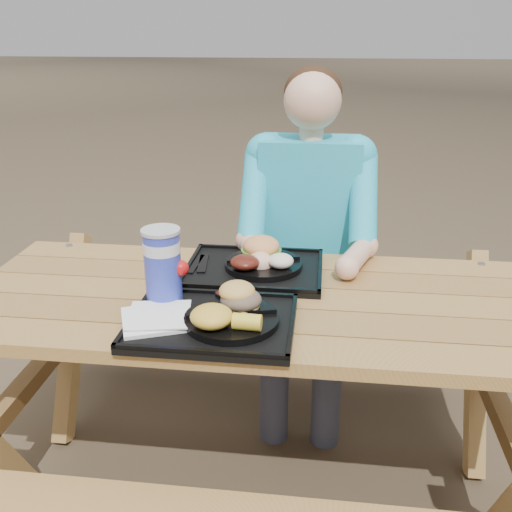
# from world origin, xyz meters

# --- Properties ---
(ground) EXTENTS (60.00, 60.00, 0.00)m
(ground) POSITION_xyz_m (0.00, 0.00, 0.00)
(ground) COLOR #999999
(ground) RESTS_ON ground
(picnic_table) EXTENTS (1.80, 1.49, 0.75)m
(picnic_table) POSITION_xyz_m (0.00, 0.00, 0.38)
(picnic_table) COLOR #999999
(picnic_table) RESTS_ON ground
(tray_near) EXTENTS (0.45, 0.35, 0.02)m
(tray_near) POSITION_xyz_m (-0.10, -0.21, 0.76)
(tray_near) COLOR black
(tray_near) RESTS_ON picnic_table
(tray_far) EXTENTS (0.45, 0.35, 0.02)m
(tray_far) POSITION_xyz_m (-0.03, 0.17, 0.76)
(tray_far) COLOR black
(tray_far) RESTS_ON picnic_table
(plate_near) EXTENTS (0.26, 0.26, 0.02)m
(plate_near) POSITION_xyz_m (-0.04, -0.22, 0.78)
(plate_near) COLOR black
(plate_near) RESTS_ON tray_near
(plate_far) EXTENTS (0.26, 0.26, 0.02)m
(plate_far) POSITION_xyz_m (0.00, 0.18, 0.78)
(plate_far) COLOR black
(plate_far) RESTS_ON tray_far
(napkin_stack) EXTENTS (0.22, 0.22, 0.02)m
(napkin_stack) POSITION_xyz_m (-0.25, -0.24, 0.78)
(napkin_stack) COLOR white
(napkin_stack) RESTS_ON tray_near
(soda_cup) EXTENTS (0.10, 0.10, 0.21)m
(soda_cup) POSITION_xyz_m (-0.26, -0.11, 0.88)
(soda_cup) COLOR #1727AE
(soda_cup) RESTS_ON tray_near
(condiment_bbq) EXTENTS (0.05, 0.05, 0.03)m
(condiment_bbq) POSITION_xyz_m (-0.09, -0.09, 0.78)
(condiment_bbq) COLOR #320905
(condiment_bbq) RESTS_ON tray_near
(condiment_mustard) EXTENTS (0.04, 0.04, 0.03)m
(condiment_mustard) POSITION_xyz_m (-0.04, -0.08, 0.78)
(condiment_mustard) COLOR gold
(condiment_mustard) RESTS_ON tray_near
(sandwich) EXTENTS (0.11, 0.11, 0.11)m
(sandwich) POSITION_xyz_m (-0.02, -0.16, 0.85)
(sandwich) COLOR #E0AB4F
(sandwich) RESTS_ON plate_near
(mac_cheese) EXTENTS (0.11, 0.11, 0.06)m
(mac_cheese) POSITION_xyz_m (-0.08, -0.28, 0.82)
(mac_cheese) COLOR yellow
(mac_cheese) RESTS_ON plate_near
(corn_cob) EXTENTS (0.08, 0.08, 0.04)m
(corn_cob) POSITION_xyz_m (0.01, -0.29, 0.81)
(corn_cob) COLOR yellow
(corn_cob) RESTS_ON plate_near
(cutlery_far) EXTENTS (0.05, 0.16, 0.01)m
(cutlery_far) POSITION_xyz_m (-0.20, 0.18, 0.77)
(cutlery_far) COLOR black
(cutlery_far) RESTS_ON tray_far
(burger) EXTENTS (0.13, 0.13, 0.11)m
(burger) POSITION_xyz_m (-0.01, 0.21, 0.85)
(burger) COLOR #F59D56
(burger) RESTS_ON plate_far
(baked_beans) EXTENTS (0.10, 0.10, 0.04)m
(baked_beans) POSITION_xyz_m (-0.05, 0.11, 0.81)
(baked_beans) COLOR #531910
(baked_beans) RESTS_ON plate_far
(potato_salad) EXTENTS (0.08, 0.08, 0.05)m
(potato_salad) POSITION_xyz_m (0.07, 0.13, 0.81)
(potato_salad) COLOR white
(potato_salad) RESTS_ON plate_far
(diner) EXTENTS (0.48, 0.84, 1.28)m
(diner) POSITION_xyz_m (0.14, 0.56, 0.64)
(diner) COLOR #199DB4
(diner) RESTS_ON ground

